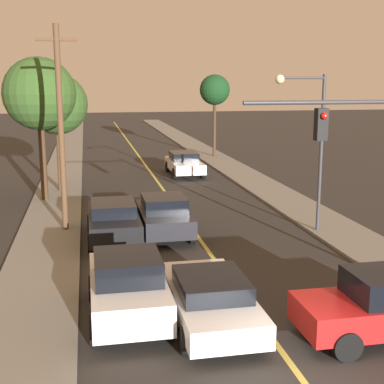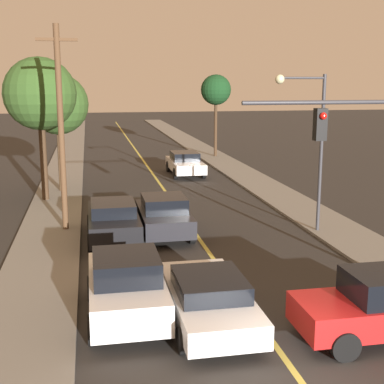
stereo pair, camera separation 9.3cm
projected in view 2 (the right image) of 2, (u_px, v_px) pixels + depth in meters
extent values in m
cube|color=#2D2B28|center=(139.00, 155.00, 45.48)|extent=(9.23, 80.00, 0.01)
cube|color=#D1C14C|center=(139.00, 154.00, 45.48)|extent=(0.16, 76.00, 0.00)
cube|color=gray|center=(68.00, 156.00, 44.38)|extent=(2.50, 80.00, 0.12)
cube|color=gray|center=(206.00, 152.00, 46.56)|extent=(2.50, 80.00, 0.12)
cube|color=white|center=(208.00, 300.00, 13.68)|extent=(1.91, 4.61, 0.59)
cube|color=black|center=(210.00, 284.00, 13.39)|extent=(1.68, 2.07, 0.44)
cylinder|color=black|center=(165.00, 293.00, 14.94)|extent=(0.22, 0.64, 0.64)
cylinder|color=black|center=(228.00, 288.00, 15.28)|extent=(0.22, 0.64, 0.64)
cylinder|color=black|center=(183.00, 340.00, 12.19)|extent=(0.22, 0.64, 0.64)
cylinder|color=black|center=(259.00, 333.00, 12.53)|extent=(0.22, 0.64, 0.64)
cube|color=black|center=(164.00, 218.00, 21.54)|extent=(1.91, 4.24, 0.70)
cube|color=black|center=(164.00, 203.00, 21.24)|extent=(1.68, 1.91, 0.59)
cylinder|color=black|center=(138.00, 219.00, 22.70)|extent=(0.22, 0.72, 0.72)
cylinder|color=black|center=(180.00, 217.00, 23.04)|extent=(0.22, 0.72, 0.72)
cylinder|color=black|center=(145.00, 237.00, 20.18)|extent=(0.22, 0.72, 0.72)
cylinder|color=black|center=(192.00, 234.00, 20.51)|extent=(0.22, 0.72, 0.72)
cube|color=white|center=(126.00, 290.00, 13.97)|extent=(1.90, 4.23, 0.80)
cube|color=black|center=(126.00, 267.00, 13.66)|extent=(1.67, 1.90, 0.62)
cylinder|color=black|center=(91.00, 288.00, 15.14)|extent=(0.22, 0.73, 0.73)
cylinder|color=black|center=(155.00, 284.00, 15.48)|extent=(0.22, 0.73, 0.73)
cylinder|color=black|center=(92.00, 330.00, 12.62)|extent=(0.22, 0.73, 0.73)
cylinder|color=black|center=(168.00, 323.00, 12.96)|extent=(0.22, 0.73, 0.73)
cube|color=black|center=(113.00, 222.00, 20.87)|extent=(1.89, 4.67, 0.76)
cube|color=black|center=(113.00, 208.00, 20.57)|extent=(1.66, 2.10, 0.47)
cylinder|color=black|center=(90.00, 223.00, 22.18)|extent=(0.22, 0.70, 0.70)
cylinder|color=black|center=(133.00, 221.00, 22.51)|extent=(0.22, 0.70, 0.70)
cylinder|color=black|center=(91.00, 243.00, 19.39)|extent=(0.22, 0.70, 0.70)
cylinder|color=black|center=(140.00, 241.00, 19.72)|extent=(0.22, 0.70, 0.70)
cube|color=white|center=(185.00, 165.00, 35.41)|extent=(1.93, 4.85, 0.61)
cube|color=black|center=(185.00, 156.00, 35.48)|extent=(1.70, 2.18, 0.54)
cylinder|color=black|center=(204.00, 173.00, 34.20)|extent=(0.22, 0.74, 0.74)
cylinder|color=black|center=(175.00, 174.00, 33.86)|extent=(0.22, 0.74, 0.74)
cylinder|color=black|center=(194.00, 166.00, 37.09)|extent=(0.22, 0.74, 0.74)
cylinder|color=black|center=(168.00, 166.00, 36.75)|extent=(0.22, 0.74, 0.74)
cube|color=red|center=(378.00, 312.00, 12.82)|extent=(4.00, 1.76, 0.69)
cylinder|color=black|center=(345.00, 347.00, 11.86)|extent=(0.69, 0.22, 0.69)
cylinder|color=black|center=(315.00, 315.00, 13.46)|extent=(0.69, 0.22, 0.69)
cylinder|color=#333338|center=(330.00, 102.00, 14.84)|extent=(5.06, 0.12, 0.12)
cube|color=black|center=(320.00, 124.00, 14.92)|extent=(0.32, 0.28, 0.90)
sphere|color=red|center=(323.00, 116.00, 14.69)|extent=(0.20, 0.20, 0.20)
cylinder|color=#333338|center=(321.00, 154.00, 21.36)|extent=(0.14, 0.14, 6.28)
cylinder|color=#333338|center=(302.00, 78.00, 20.58)|extent=(1.84, 0.09, 0.09)
sphere|color=beige|center=(280.00, 79.00, 20.42)|extent=(0.36, 0.36, 0.36)
cylinder|color=#513823|center=(61.00, 130.00, 21.35)|extent=(0.24, 0.24, 8.19)
cube|color=#513823|center=(57.00, 39.00, 20.64)|extent=(1.60, 0.12, 0.12)
cylinder|color=#4C3823|center=(61.00, 158.00, 29.59)|extent=(0.29, 0.29, 3.63)
sphere|color=#2D4C1E|center=(58.00, 104.00, 28.99)|extent=(3.30, 3.30, 3.30)
cylinder|color=#3D2B1C|center=(44.00, 160.00, 27.30)|extent=(0.35, 0.35, 4.13)
sphere|color=#2D4C1E|center=(40.00, 94.00, 26.62)|extent=(3.63, 3.63, 3.63)
cylinder|color=#3D2B1C|center=(216.00, 128.00, 43.33)|extent=(0.25, 0.25, 4.49)
sphere|color=#143819|center=(216.00, 90.00, 42.70)|extent=(2.42, 2.42, 2.42)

